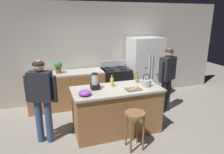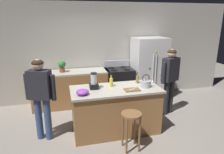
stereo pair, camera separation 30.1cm
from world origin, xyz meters
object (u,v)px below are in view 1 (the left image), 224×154
(blender_appliance, at_px, (95,82))
(bottle_soda, at_px, (112,82))
(tea_kettle, at_px, (146,83))
(cutting_board, at_px, (133,89))
(stove_range, at_px, (115,85))
(bar_stool, at_px, (135,121))
(potted_plant, at_px, (58,66))
(person_by_island_left, at_px, (41,94))
(mixing_bowl, at_px, (85,93))
(chef_knife, at_px, (134,88))
(kitchen_island, at_px, (117,110))
(bottle_vinegar, at_px, (137,79))
(refrigerator, at_px, (144,68))
(person_by_sink_right, at_px, (167,74))

(blender_appliance, distance_m, bottle_soda, 0.37)
(tea_kettle, distance_m, cutting_board, 0.35)
(stove_range, relative_size, bar_stool, 1.59)
(potted_plant, bearing_deg, stove_range, -0.97)
(person_by_island_left, distance_m, potted_plant, 1.54)
(person_by_island_left, xyz_separation_m, mixing_bowl, (0.74, -0.25, 0.03))
(cutting_board, bearing_deg, stove_range, 82.28)
(stove_range, relative_size, chef_knife, 5.09)
(person_by_island_left, bearing_deg, kitchen_island, -2.82)
(kitchen_island, xyz_separation_m, bottle_vinegar, (0.54, 0.22, 0.55))
(refrigerator, distance_m, cutting_board, 2.01)
(chef_knife, bearing_deg, stove_range, 53.21)
(potted_plant, bearing_deg, tea_kettle, -45.23)
(bottle_vinegar, distance_m, mixing_bowl, 1.28)
(refrigerator, height_order, tea_kettle, refrigerator)
(blender_appliance, height_order, mixing_bowl, blender_appliance)
(refrigerator, distance_m, person_by_sink_right, 1.03)
(person_by_island_left, xyz_separation_m, chef_knife, (1.72, -0.25, 0.00))
(refrigerator, height_order, person_by_island_left, refrigerator)
(blender_appliance, bearing_deg, person_by_sink_right, 11.44)
(person_by_sink_right, bearing_deg, chef_knife, -150.84)
(stove_range, distance_m, potted_plant, 1.64)
(bar_stool, height_order, potted_plant, potted_plant)
(person_by_sink_right, height_order, tea_kettle, person_by_sink_right)
(potted_plant, distance_m, tea_kettle, 2.29)
(stove_range, distance_m, tea_kettle, 1.69)
(person_by_sink_right, height_order, potted_plant, person_by_sink_right)
(bottle_soda, height_order, bottle_vinegar, bottle_soda)
(blender_appliance, height_order, bottle_soda, blender_appliance)
(kitchen_island, relative_size, bottle_vinegar, 7.54)
(blender_appliance, bearing_deg, stove_range, 57.05)
(bar_stool, height_order, tea_kettle, tea_kettle)
(cutting_board, bearing_deg, person_by_sink_right, 28.75)
(bar_stool, xyz_separation_m, bottle_vinegar, (0.44, 0.89, 0.48))
(stove_range, xyz_separation_m, potted_plant, (-1.51, 0.03, 0.63))
(refrigerator, xyz_separation_m, cutting_board, (-1.11, -1.68, 0.07))
(chef_knife, bearing_deg, mixing_bowl, 150.44)
(person_by_sink_right, bearing_deg, bottle_vinegar, -164.73)
(bar_stool, height_order, mixing_bowl, mixing_bowl)
(stove_range, relative_size, cutting_board, 3.73)
(tea_kettle, bearing_deg, bar_stool, -130.52)
(bar_stool, relative_size, mixing_bowl, 3.02)
(kitchen_island, bearing_deg, potted_plant, 122.96)
(person_by_island_left, height_order, person_by_sink_right, person_by_sink_right)
(cutting_board, bearing_deg, person_by_island_left, 171.69)
(person_by_sink_right, xyz_separation_m, cutting_board, (-1.19, -0.65, -0.02))
(chef_knife, bearing_deg, potted_plant, 97.28)
(stove_range, bearing_deg, kitchen_island, -108.44)
(potted_plant, height_order, blender_appliance, blender_appliance)
(bottle_soda, distance_m, mixing_bowl, 0.70)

